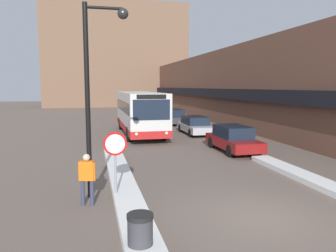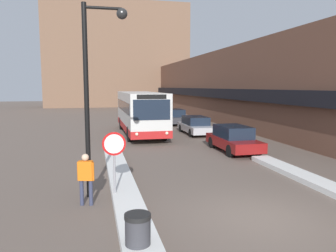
# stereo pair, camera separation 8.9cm
# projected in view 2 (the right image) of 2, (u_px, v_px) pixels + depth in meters

# --- Properties ---
(ground_plane) EXTENTS (160.00, 160.00, 0.00)m
(ground_plane) POSITION_uv_depth(u_px,v_px,m) (262.00, 218.00, 9.26)
(ground_plane) COLOR #66564C
(building_row_right) EXTENTS (5.50, 60.00, 7.29)m
(building_row_right) POSITION_uv_depth(u_px,v_px,m) (235.00, 87.00, 34.25)
(building_row_right) COLOR brown
(building_row_right) RESTS_ON ground_plane
(building_backdrop_far) EXTENTS (26.00, 8.00, 18.81)m
(building_backdrop_far) POSITION_uv_depth(u_px,v_px,m) (117.00, 56.00, 61.21)
(building_backdrop_far) COLOR brown
(building_backdrop_far) RESTS_ON ground_plane
(snow_bank_left) EXTENTS (0.90, 17.43, 0.26)m
(snow_bank_left) POSITION_uv_depth(u_px,v_px,m) (127.00, 200.00, 10.43)
(snow_bank_left) COLOR silver
(snow_bank_left) RESTS_ON ground_plane
(city_bus) EXTENTS (2.68, 10.63, 3.26)m
(city_bus) POSITION_uv_depth(u_px,v_px,m) (140.00, 112.00, 25.35)
(city_bus) COLOR silver
(city_bus) RESTS_ON ground_plane
(parked_car_front) EXTENTS (1.82, 4.43, 1.47)m
(parked_car_front) POSITION_uv_depth(u_px,v_px,m) (233.00, 139.00, 18.73)
(parked_car_front) COLOR maroon
(parked_car_front) RESTS_ON ground_plane
(parked_car_middle) EXTENTS (1.85, 4.56, 1.38)m
(parked_car_middle) POSITION_uv_depth(u_px,v_px,m) (196.00, 125.00, 25.60)
(parked_car_middle) COLOR #B7B7BC
(parked_car_middle) RESTS_ON ground_plane
(parked_car_back) EXTENTS (1.93, 4.34, 1.47)m
(parked_car_back) POSITION_uv_depth(u_px,v_px,m) (174.00, 117.00, 32.29)
(parked_car_back) COLOR #38383D
(parked_car_back) RESTS_ON ground_plane
(stop_sign) EXTENTS (0.76, 0.08, 2.27)m
(stop_sign) POSITION_uv_depth(u_px,v_px,m) (114.00, 151.00, 10.49)
(stop_sign) COLOR gray
(stop_sign) RESTS_ON ground_plane
(street_lamp) EXTENTS (1.46, 0.36, 6.36)m
(street_lamp) POSITION_uv_depth(u_px,v_px,m) (95.00, 79.00, 10.69)
(street_lamp) COLOR black
(street_lamp) RESTS_ON ground_plane
(pedestrian) EXTENTS (0.52, 0.31, 1.64)m
(pedestrian) POSITION_uv_depth(u_px,v_px,m) (86.00, 175.00, 10.18)
(pedestrian) COLOR #333851
(pedestrian) RESTS_ON ground_plane
(trash_bin) EXTENTS (0.59, 0.59, 0.95)m
(trash_bin) POSITION_uv_depth(u_px,v_px,m) (138.00, 235.00, 7.18)
(trash_bin) COLOR #38383D
(trash_bin) RESTS_ON ground_plane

